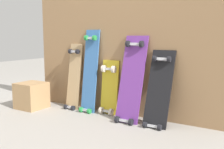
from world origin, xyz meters
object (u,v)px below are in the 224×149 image
skateboard_blue (90,74)px  skateboard_purple (131,82)px  skateboard_natural (74,80)px  skateboard_black (159,92)px  wooden_crate (32,95)px  skateboard_yellow (109,90)px

skateboard_blue → skateboard_purple: (0.52, -0.06, -0.03)m
skateboard_natural → skateboard_blue: bearing=-0.9°
skateboard_black → wooden_crate: size_ratio=2.61×
skateboard_black → wooden_crate: bearing=-172.4°
skateboard_blue → wooden_crate: bearing=-158.7°
skateboard_yellow → wooden_crate: skateboard_yellow is taller
skateboard_blue → wooden_crate: (-0.63, -0.24, -0.25)m
skateboard_blue → skateboard_black: size_ratio=1.25×
skateboard_yellow → wooden_crate: 0.90m
skateboard_natural → wooden_crate: bearing=-148.6°
skateboard_purple → skateboard_black: 0.28m
skateboard_natural → skateboard_yellow: skateboard_natural is taller
skateboard_blue → wooden_crate: size_ratio=3.26×
skateboard_natural → skateboard_yellow: bearing=2.9°
skateboard_natural → wooden_crate: 0.51m
skateboard_black → skateboard_natural: bearing=176.8°
skateboard_blue → wooden_crate: skateboard_blue is taller
skateboard_black → skateboard_blue: bearing=176.1°
skateboard_yellow → wooden_crate: bearing=-162.4°
skateboard_natural → skateboard_black: bearing=-3.2°
skateboard_blue → skateboard_purple: bearing=-6.2°
skateboard_yellow → wooden_crate: (-0.85, -0.27, -0.10)m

